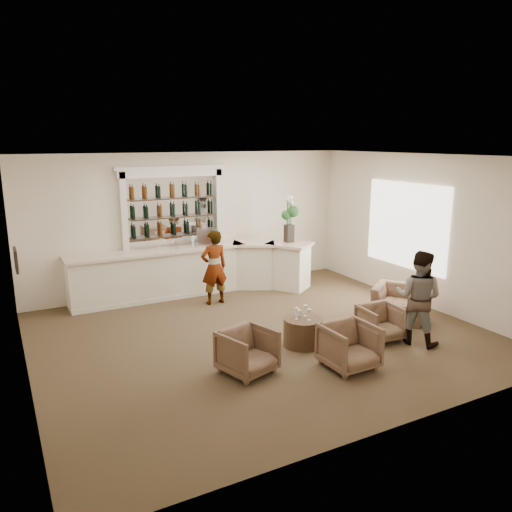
# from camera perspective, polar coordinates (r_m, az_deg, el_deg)

# --- Properties ---
(ground) EXTENTS (8.00, 8.00, 0.00)m
(ground) POSITION_cam_1_polar(r_m,az_deg,el_deg) (9.48, 0.66, -9.05)
(ground) COLOR brown
(ground) RESTS_ON ground
(room_shell) EXTENTS (8.04, 7.02, 3.32)m
(room_shell) POSITION_cam_1_polar(r_m,az_deg,el_deg) (9.56, -0.49, 5.68)
(room_shell) COLOR beige
(room_shell) RESTS_ON ground
(bar_counter) EXTENTS (5.72, 1.80, 1.14)m
(bar_counter) POSITION_cam_1_polar(r_m,az_deg,el_deg) (11.83, -6.99, -1.68)
(bar_counter) COLOR white
(bar_counter) RESTS_ON ground
(back_bar_alcove) EXTENTS (2.64, 0.25, 3.00)m
(back_bar_alcove) POSITION_cam_1_polar(r_m,az_deg,el_deg) (11.82, -9.44, 5.44)
(back_bar_alcove) COLOR white
(back_bar_alcove) RESTS_ON ground
(cocktail_table) EXTENTS (0.69, 0.69, 0.50)m
(cocktail_table) POSITION_cam_1_polar(r_m,az_deg,el_deg) (9.01, 5.36, -8.61)
(cocktail_table) COLOR #49361F
(cocktail_table) RESTS_ON ground
(sommelier) EXTENTS (0.61, 0.40, 1.67)m
(sommelier) POSITION_cam_1_polar(r_m,az_deg,el_deg) (11.05, -4.82, -1.30)
(sommelier) COLOR gray
(sommelier) RESTS_ON ground
(guest) EXTENTS (0.97, 1.04, 1.70)m
(guest) POSITION_cam_1_polar(r_m,az_deg,el_deg) (9.33, 18.07, -4.54)
(guest) COLOR gray
(guest) RESTS_ON ground
(armchair_left) EXTENTS (0.95, 0.97, 0.71)m
(armchair_left) POSITION_cam_1_polar(r_m,az_deg,el_deg) (7.93, -0.98, -10.87)
(armchair_left) COLOR brown
(armchair_left) RESTS_ON ground
(armchair_center) EXTENTS (0.79, 0.82, 0.73)m
(armchair_center) POSITION_cam_1_polar(r_m,az_deg,el_deg) (8.23, 10.62, -10.11)
(armchair_center) COLOR brown
(armchair_center) RESTS_ON ground
(armchair_right) EXTENTS (0.74, 0.76, 0.64)m
(armchair_right) POSITION_cam_1_polar(r_m,az_deg,el_deg) (9.48, 14.02, -7.39)
(armchair_right) COLOR brown
(armchair_right) RESTS_ON ground
(armchair_far) EXTENTS (1.34, 1.37, 0.68)m
(armchair_far) POSITION_cam_1_polar(r_m,az_deg,el_deg) (10.64, 16.14, -5.15)
(armchair_far) COLOR brown
(armchair_far) RESTS_ON ground
(espresso_machine) EXTENTS (0.56, 0.52, 0.41)m
(espresso_machine) POSITION_cam_1_polar(r_m,az_deg,el_deg) (11.83, -5.67, 2.17)
(espresso_machine) COLOR #B7B7BC
(espresso_machine) RESTS_ON bar_counter
(flower_vase) EXTENTS (0.30, 0.30, 1.13)m
(flower_vase) POSITION_cam_1_polar(r_m,az_deg,el_deg) (12.13, 3.82, 4.57)
(flower_vase) COLOR black
(flower_vase) RESTS_ON bar_counter
(wine_glass_bar_left) EXTENTS (0.07, 0.07, 0.21)m
(wine_glass_bar_left) POSITION_cam_1_polar(r_m,az_deg,el_deg) (11.49, -9.48, 1.23)
(wine_glass_bar_left) COLOR white
(wine_glass_bar_left) RESTS_ON bar_counter
(wine_glass_bar_right) EXTENTS (0.07, 0.07, 0.21)m
(wine_glass_bar_right) POSITION_cam_1_polar(r_m,az_deg,el_deg) (11.36, -10.95, 1.04)
(wine_glass_bar_right) COLOR white
(wine_glass_bar_right) RESTS_ON bar_counter
(wine_glass_tbl_a) EXTENTS (0.07, 0.07, 0.21)m
(wine_glass_tbl_a) POSITION_cam_1_polar(r_m,az_deg,el_deg) (8.85, 4.65, -6.56)
(wine_glass_tbl_a) COLOR white
(wine_glass_tbl_a) RESTS_ON cocktail_table
(wine_glass_tbl_b) EXTENTS (0.07, 0.07, 0.21)m
(wine_glass_tbl_b) POSITION_cam_1_polar(r_m,az_deg,el_deg) (9.00, 5.67, -6.23)
(wine_glass_tbl_b) COLOR white
(wine_glass_tbl_b) RESTS_ON cocktail_table
(wine_glass_tbl_c) EXTENTS (0.07, 0.07, 0.21)m
(wine_glass_tbl_c) POSITION_cam_1_polar(r_m,az_deg,el_deg) (8.81, 6.10, -6.69)
(wine_glass_tbl_c) COLOR white
(wine_glass_tbl_c) RESTS_ON cocktail_table
(napkin_holder) EXTENTS (0.08, 0.08, 0.12)m
(napkin_holder) POSITION_cam_1_polar(r_m,az_deg,el_deg) (9.00, 4.81, -6.52)
(napkin_holder) COLOR white
(napkin_holder) RESTS_ON cocktail_table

